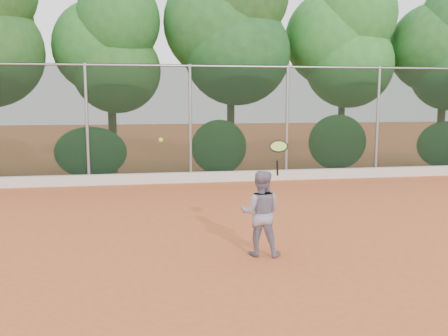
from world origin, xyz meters
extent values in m
plane|color=#B8572B|center=(0.00, 0.00, 0.00)|extent=(80.00, 80.00, 0.00)
cube|color=beige|center=(0.00, 6.82, 0.15)|extent=(24.00, 0.20, 0.30)
imported|color=slate|center=(0.37, -0.31, 0.69)|extent=(0.80, 0.70, 1.38)
cube|color=black|center=(0.00, 7.00, 1.75)|extent=(24.00, 0.01, 3.50)
cylinder|color=gray|center=(0.00, 7.00, 3.45)|extent=(24.00, 0.06, 0.06)
cylinder|color=gray|center=(-3.00, 7.00, 1.75)|extent=(0.09, 0.09, 3.50)
cylinder|color=gray|center=(0.00, 7.00, 1.75)|extent=(0.09, 0.09, 3.50)
cylinder|color=gray|center=(3.00, 7.00, 1.75)|extent=(0.09, 0.09, 3.50)
cylinder|color=gray|center=(6.00, 7.00, 1.75)|extent=(0.09, 0.09, 3.50)
cylinder|color=#3F2B18|center=(-2.40, 9.30, 1.20)|extent=(0.28, 0.28, 2.40)
ellipsoid|color=#22511B|center=(-2.20, 9.20, 3.40)|extent=(2.90, 2.40, 2.80)
ellipsoid|color=#1F5B1F|center=(-2.70, 9.50, 4.20)|extent=(3.20, 2.70, 3.10)
ellipsoid|color=#1B501C|center=(-2.10, 9.00, 5.00)|extent=(2.70, 2.30, 2.90)
cylinder|color=#432B19|center=(1.60, 9.00, 1.50)|extent=(0.26, 0.26, 3.00)
ellipsoid|color=#246125|center=(1.80, 8.90, 4.00)|extent=(3.60, 3.00, 3.50)
ellipsoid|color=#2D702A|center=(1.30, 9.20, 5.00)|extent=(3.90, 3.20, 3.80)
cylinder|color=#3F2618|center=(5.70, 9.20, 1.35)|extent=(0.24, 0.24, 2.70)
ellipsoid|color=#226322|center=(5.90, 9.10, 3.70)|extent=(3.20, 2.70, 3.10)
ellipsoid|color=#216222|center=(5.40, 9.40, 4.60)|extent=(3.50, 2.90, 3.40)
ellipsoid|color=#205F20|center=(6.00, 9.00, 5.40)|extent=(3.00, 2.50, 3.10)
cylinder|color=#49341C|center=(9.40, 8.80, 1.25)|extent=(0.28, 0.28, 2.50)
ellipsoid|color=#2B6A28|center=(9.10, 9.00, 4.30)|extent=(3.30, 2.80, 3.20)
ellipsoid|color=#27682A|center=(-3.00, 7.80, 0.85)|extent=(2.20, 1.16, 1.60)
ellipsoid|color=#2D6E2A|center=(1.00, 7.80, 0.95)|extent=(1.80, 1.04, 1.76)
ellipsoid|color=#306B29|center=(5.00, 7.80, 1.05)|extent=(2.00, 1.10, 1.84)
ellipsoid|color=#286225|center=(9.00, 7.80, 0.90)|extent=(2.16, 1.12, 1.64)
cylinder|color=black|center=(0.63, -0.33, 1.42)|extent=(0.09, 0.19, 0.28)
torus|color=black|center=(0.63, -0.39, 1.77)|extent=(0.37, 0.35, 0.18)
cylinder|color=#A7C73A|center=(0.63, -0.39, 1.77)|extent=(0.31, 0.29, 0.14)
sphere|color=#B8DA31|center=(-1.22, -0.77, 1.93)|extent=(0.06, 0.06, 0.06)
camera|label=1|loc=(-1.52, -7.91, 2.54)|focal=40.00mm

